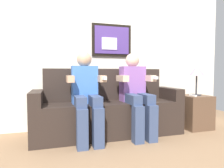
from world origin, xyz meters
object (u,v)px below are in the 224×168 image
Objects in this scene: side_table_right at (195,112)px; spare_remote_on_table at (193,95)px; table_lamp at (197,72)px; person_on_left at (86,92)px; couch at (108,111)px; person_on_right at (136,91)px.

side_table_right is 3.85× the size of spare_remote_on_table.
table_lamp reaches higher than spare_remote_on_table.
person_on_left reaches higher than spare_remote_on_table.
couch is at bearing 175.48° from table_lamp.
person_on_left is at bearing 180.00° from person_on_right.
person_on_right reaches higher than couch.
side_table_right is at bearing 3.47° from person_on_right.
couch is 0.47m from person_on_left.
couch is 1.35m from side_table_right.
couch reaches higher than side_table_right.
spare_remote_on_table is at bearing -149.62° from table_lamp.
person_on_right is 2.22× the size of side_table_right.
person_on_right is at bearing -26.59° from couch.
spare_remote_on_table is (1.58, -0.00, -0.10)m from person_on_left.
person_on_right is 1.06m from table_lamp.
person_on_left is (-0.33, -0.17, 0.29)m from couch.
person_on_left is at bearing 179.82° from spare_remote_on_table.
person_on_right reaches higher than spare_remote_on_table.
side_table_right is (1.01, 0.06, -0.36)m from person_on_right.
person_on_left is 1.71m from side_table_right.
spare_remote_on_table is (-0.11, -0.06, -0.35)m from table_lamp.
person_on_left is 1.58m from spare_remote_on_table.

